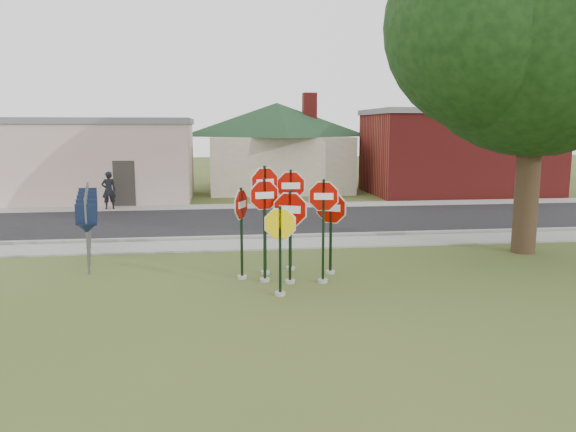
{
  "coord_description": "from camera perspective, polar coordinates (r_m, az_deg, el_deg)",
  "views": [
    {
      "loc": [
        -1.7,
        -12.1,
        3.75
      ],
      "look_at": [
        0.12,
        2.0,
        1.49
      ],
      "focal_mm": 35.0,
      "sensor_mm": 36.0,
      "label": 1
    }
  ],
  "objects": [
    {
      "name": "stop_sign_far_left",
      "position": [
        13.85,
        -4.76,
        -0.52
      ],
      "size": [
        0.45,
        0.95,
        2.39
      ],
      "color": "#98958E",
      "rests_on": "ground"
    },
    {
      "name": "oak_tree",
      "position": [
        18.36,
        24.08,
        17.83
      ],
      "size": [
        11.46,
        10.86,
        10.74
      ],
      "color": "#2F1E15",
      "rests_on": "ground"
    },
    {
      "name": "bg_tree_right",
      "position": [
        44.9,
        24.98,
        10.52
      ],
      "size": [
        5.6,
        5.6,
        8.4
      ],
      "color": "#2F1E15",
      "rests_on": "ground"
    },
    {
      "name": "stop_sign_back_right",
      "position": [
        14.66,
        0.28,
        1.11
      ],
      "size": [
        1.05,
        0.24,
        2.77
      ],
      "color": "#98958E",
      "rests_on": "ground"
    },
    {
      "name": "sidewalk_near",
      "position": [
        18.07,
        -1.78,
        -2.87
      ],
      "size": [
        60.0,
        1.6,
        0.06
      ],
      "primitive_type": "cube",
      "color": "gray",
      "rests_on": "ground"
    },
    {
      "name": "stop_sign_far_right",
      "position": [
        14.35,
        4.38,
        -0.44
      ],
      "size": [
        0.95,
        0.65,
        2.3
      ],
      "color": "#98958E",
      "rests_on": "ground"
    },
    {
      "name": "route_sign_row",
      "position": [
        17.19,
        -19.68,
        0.03
      ],
      "size": [
        1.43,
        4.63,
        2.0
      ],
      "color": "#59595E",
      "rests_on": "ground"
    },
    {
      "name": "pedestrian",
      "position": [
        26.76,
        -17.75,
        2.51
      ],
      "size": [
        0.72,
        0.59,
        1.72
      ],
      "primitive_type": "imported",
      "rotation": [
        0.0,
        0.0,
        3.47
      ],
      "color": "black",
      "rests_on": "sidewalk_far"
    },
    {
      "name": "stop_sign_back_left",
      "position": [
        14.22,
        -2.37,
        1.26
      ],
      "size": [
        0.98,
        0.42,
        2.9
      ],
      "color": "#98958E",
      "rests_on": "ground"
    },
    {
      "name": "road",
      "position": [
        22.47,
        -2.89,
        -0.55
      ],
      "size": [
        60.0,
        7.0,
        0.04
      ],
      "primitive_type": "cube",
      "color": "black",
      "rests_on": "ground"
    },
    {
      "name": "building_brick",
      "position": [
        33.55,
        16.88,
        6.33
      ],
      "size": [
        10.2,
        6.2,
        4.75
      ],
      "color": "maroon",
      "rests_on": "ground"
    },
    {
      "name": "sidewalk_far",
      "position": [
        26.71,
        -3.61,
        0.99
      ],
      "size": [
        60.0,
        1.6,
        0.06
      ],
      "primitive_type": "cube",
      "color": "gray",
      "rests_on": "ground"
    },
    {
      "name": "building_stucco",
      "position": [
        31.01,
        -21.03,
        5.46
      ],
      "size": [
        12.2,
        6.2,
        4.2
      ],
      "color": "beige",
      "rests_on": "ground"
    },
    {
      "name": "stop_sign_right",
      "position": [
        13.47,
        3.61,
        -0.11
      ],
      "size": [
        0.99,
        0.24,
        2.62
      ],
      "color": "#98958E",
      "rests_on": "ground"
    },
    {
      "name": "stop_sign_center",
      "position": [
        13.42,
        0.21,
        -0.78
      ],
      "size": [
        1.08,
        0.41,
        2.38
      ],
      "color": "#98958E",
      "rests_on": "ground"
    },
    {
      "name": "ground",
      "position": [
        12.78,
        0.64,
        -8.05
      ],
      "size": [
        120.0,
        120.0,
        0.0
      ],
      "primitive_type": "plane",
      "color": "#394B1C",
      "rests_on": "ground"
    },
    {
      "name": "stop_sign_left",
      "position": [
        13.54,
        -2.41,
        -0.02
      ],
      "size": [
        0.98,
        0.24,
        2.64
      ],
      "color": "#98958E",
      "rests_on": "ground"
    },
    {
      "name": "building_house",
      "position": [
        34.3,
        -1.14,
        8.84
      ],
      "size": [
        11.6,
        11.6,
        6.2
      ],
      "color": "beige",
      "rests_on": "ground"
    },
    {
      "name": "stop_sign_yellow",
      "position": [
        12.45,
        -0.81,
        -2.55
      ],
      "size": [
        0.98,
        0.24,
        2.13
      ],
      "color": "#98958E",
      "rests_on": "ground"
    },
    {
      "name": "curb",
      "position": [
        19.03,
        -2.07,
        -2.14
      ],
      "size": [
        60.0,
        0.2,
        0.14
      ],
      "primitive_type": "cube",
      "color": "gray",
      "rests_on": "ground"
    }
  ]
}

